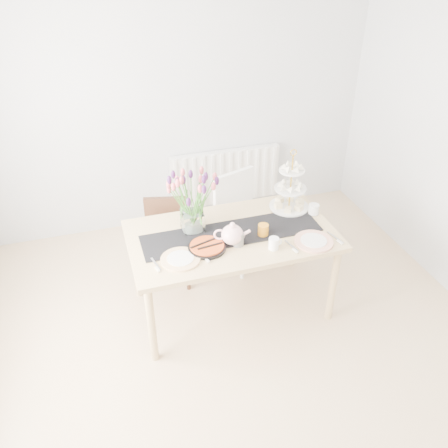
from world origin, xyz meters
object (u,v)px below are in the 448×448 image
object	(u,v)px
chair_white	(241,213)
teapot	(232,235)
mug_white	(274,243)
cake_stand	(290,194)
tulip_vase	(191,194)
cream_jug	(314,209)
radiator	(225,176)
chair_brown	(167,234)
plate_right	(314,241)
dining_table	(232,242)
mug_orange	(263,230)
tart_tin	(207,247)
mug_grey	(238,239)
plate_left	(180,259)

from	to	relation	value
chair_white	teapot	distance (m)	0.89
mug_white	cake_stand	bearing A→B (deg)	49.77
tulip_vase	cream_jug	size ratio (longest dim) A/B	6.98
radiator	cream_jug	bearing A→B (deg)	-77.24
radiator	cake_stand	xyz separation A→B (m)	(0.16, -1.26, 0.44)
chair_white	chair_brown	bearing A→B (deg)	163.22
cream_jug	plate_right	size ratio (longest dim) A/B	0.29
dining_table	mug_white	distance (m)	0.38
mug_orange	plate_right	distance (m)	0.39
dining_table	mug_white	bearing A→B (deg)	-50.10
tart_tin	plate_right	distance (m)	0.81
mug_orange	plate_right	bearing A→B (deg)	-93.96
mug_grey	plate_left	world-z (taller)	mug_grey
tulip_vase	teapot	world-z (taller)	tulip_vase
cake_stand	tart_tin	xyz separation A→B (m)	(-0.82, -0.36, -0.12)
cake_stand	mug_white	world-z (taller)	cake_stand
chair_brown	cake_stand	distance (m)	1.16
dining_table	tulip_vase	bearing A→B (deg)	153.53
teapot	plate_left	size ratio (longest dim) A/B	0.93
chair_brown	tart_tin	xyz separation A→B (m)	(0.17, -0.74, 0.33)
chair_white	tulip_vase	size ratio (longest dim) A/B	1.47
cream_jug	plate_right	bearing A→B (deg)	-140.55
radiator	plate_left	size ratio (longest dim) A/B	4.17
mug_white	mug_grey	bearing A→B (deg)	146.87
chair_white	plate_right	distance (m)	0.99
chair_brown	mug_orange	distance (m)	1.01
tulip_vase	tart_tin	xyz separation A→B (m)	(0.04, -0.27, -0.31)
tulip_vase	plate_left	size ratio (longest dim) A/B	2.09
dining_table	cream_jug	xyz separation A→B (m)	(0.73, 0.08, 0.12)
tulip_vase	plate_right	distance (m)	0.99
mug_white	mug_orange	distance (m)	0.18
cake_stand	plate_right	size ratio (longest dim) A/B	1.64
chair_brown	teapot	bearing A→B (deg)	-49.64
chair_brown	mug_orange	xyz separation A→B (m)	(0.63, -0.70, 0.37)
mug_grey	teapot	bearing A→B (deg)	116.56
mug_grey	plate_right	distance (m)	0.58
cream_jug	plate_left	bearing A→B (deg)	168.84
mug_white	tart_tin	bearing A→B (deg)	157.60
tart_tin	mug_grey	bearing A→B (deg)	-4.72
teapot	mug_orange	size ratio (longest dim) A/B	2.76
tulip_vase	mug_orange	size ratio (longest dim) A/B	6.21
cake_stand	cream_jug	bearing A→B (deg)	-42.73
mug_white	plate_right	xyz separation A→B (m)	(0.32, -0.02, -0.04)
teapot	cake_stand	bearing A→B (deg)	46.86
radiator	tart_tin	size ratio (longest dim) A/B	4.22
teapot	mug_grey	world-z (taller)	teapot
tart_tin	plate_left	distance (m)	0.23
chair_brown	cream_jug	xyz separation A→B (m)	(1.15, -0.53, 0.36)
dining_table	chair_white	distance (m)	0.72
mug_white	radiator	bearing A→B (deg)	78.57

